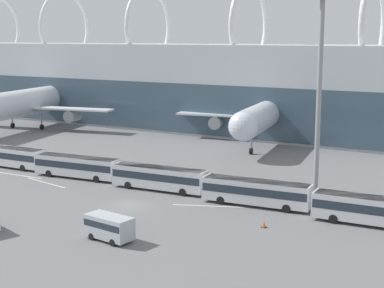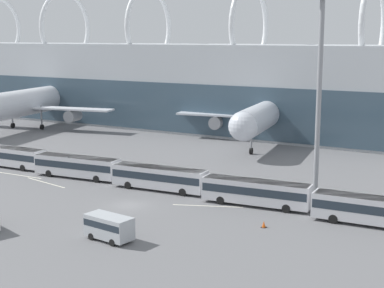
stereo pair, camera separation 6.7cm
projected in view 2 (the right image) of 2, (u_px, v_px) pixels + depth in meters
ground_plane at (129, 205)px, 70.15m from camera, size 440.00×440.00×0.00m
terminal_building at (107, 80)px, 142.21m from camera, size 146.54×21.99×31.02m
airliner_at_gate_near at (23, 103)px, 127.07m from camera, size 40.77×44.10×15.18m
airliner_at_gate_far at (268, 113)px, 111.36m from camera, size 37.11×38.94×16.22m
shuttle_bus_1 at (8, 155)px, 90.64m from camera, size 13.19×3.21×3.10m
shuttle_bus_2 at (77, 165)px, 83.61m from camera, size 13.28×3.91×3.10m
shuttle_bus_3 at (159, 177)px, 76.79m from camera, size 13.25×3.58×3.10m
shuttle_bus_4 at (256, 191)px, 69.64m from camera, size 13.27×3.81×3.10m
shuttle_bus_5 at (375, 209)px, 62.26m from camera, size 13.21×3.32×3.10m
service_van_foreground at (109, 226)px, 57.91m from camera, size 5.23×2.76×2.49m
floodlight_mast at (321, 52)px, 71.87m from camera, size 3.19×3.19×25.23m
lane_stripe_0 at (328, 208)px, 68.91m from camera, size 9.49×0.76×0.01m
lane_stripe_2 at (46, 183)px, 81.16m from camera, size 8.59×1.94×0.01m
lane_stripe_4 at (17, 175)px, 85.72m from camera, size 9.43×0.53×0.01m
lane_stripe_5 at (208, 206)px, 69.95m from camera, size 7.90×3.47×0.01m
traffic_cone_0 at (264, 224)px, 62.00m from camera, size 0.55×0.55×0.71m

